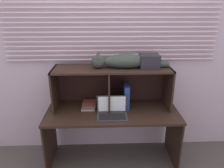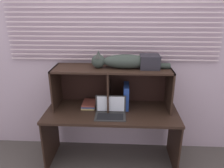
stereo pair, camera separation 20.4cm
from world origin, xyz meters
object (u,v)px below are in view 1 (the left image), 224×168
(binder_upright, at_px, (126,96))
(storage_box, at_px, (149,61))
(cat, at_px, (122,61))
(book_stack, at_px, (89,105))
(laptop, at_px, (112,112))

(binder_upright, distance_m, storage_box, 0.50)
(cat, height_order, binder_upright, cat)
(cat, bearing_deg, storage_box, -0.00)
(book_stack, bearing_deg, laptop, -38.34)
(binder_upright, xyz_separation_m, book_stack, (-0.46, -0.00, -0.12))
(binder_upright, height_order, storage_box, storage_box)
(binder_upright, bearing_deg, book_stack, -179.73)
(laptop, bearing_deg, cat, 61.59)
(cat, relative_size, book_stack, 3.91)
(binder_upright, bearing_deg, cat, 180.00)
(binder_upright, relative_size, storage_box, 1.34)
(cat, xyz_separation_m, laptop, (-0.12, -0.22, -0.53))
(binder_upright, bearing_deg, laptop, -128.83)
(book_stack, distance_m, storage_box, 0.90)
(cat, distance_m, book_stack, 0.68)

